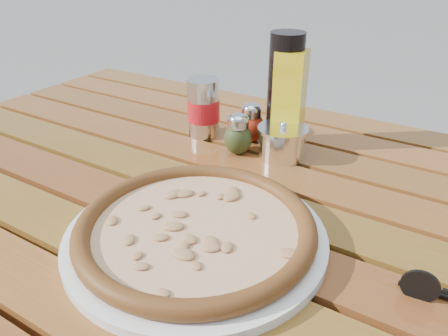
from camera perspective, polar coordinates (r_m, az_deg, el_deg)
The scene contains 9 objects.
table at distance 0.77m, azimuth -0.79°, elevation -7.55°, with size 1.40×0.90×0.75m.
plate at distance 0.61m, azimuth -3.68°, elevation -8.88°, with size 0.36×0.36×0.01m, color white.
pizza at distance 0.60m, azimuth -3.73°, elevation -7.68°, with size 0.40×0.40×0.03m.
pepper_shaker at distance 0.89m, azimuth 3.57°, elevation 5.87°, with size 0.06×0.06×0.08m.
oregano_shaker at distance 0.84m, azimuth 1.84°, elevation 4.39°, with size 0.06×0.06×0.08m.
dark_bottle at distance 0.86m, azimuth 7.90°, elevation 9.98°, with size 0.07×0.07×0.22m, color black.
soda_can at distance 0.91m, azimuth -2.70°, elevation 7.81°, with size 0.09×0.09×0.12m.
olive_oil_cruet at distance 0.86m, azimuth 8.53°, elevation 8.88°, with size 0.06×0.06×0.21m.
parmesan_tin at distance 0.83m, azimuth 7.63°, elevation 3.45°, with size 0.10×0.10×0.07m.
Camera 1 is at (0.34, -0.53, 1.12)m, focal length 35.00 mm.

